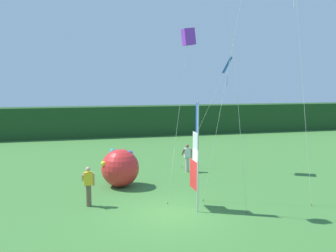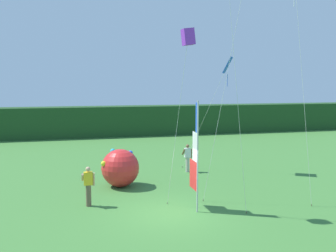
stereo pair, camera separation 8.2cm
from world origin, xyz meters
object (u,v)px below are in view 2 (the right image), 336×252
Objects in this scene: inflatable_balloon at (120,168)px; banner_flag at (195,158)px; person_mid_field at (88,185)px; kite_purple_box_1 at (188,38)px; kite_blue_diamond_4 at (226,69)px; person_near_banner at (188,157)px.

banner_flag is at bearing -59.19° from inflatable_balloon.
kite_purple_box_1 is (3.79, -1.73, 5.95)m from person_mid_field.
kite_blue_diamond_4 reaches higher than person_mid_field.
person_near_banner is at bearing 75.57° from banner_flag.
kite_purple_box_1 reaches higher than inflatable_balloon.
person_mid_field reaches higher than person_near_banner.
banner_flag reaches higher than person_mid_field.
kite_purple_box_1 is (-2.05, -6.63, 5.99)m from person_near_banner.
kite_purple_box_1 reaches higher than person_mid_field.
kite_blue_diamond_4 reaches higher than banner_flag.
person_near_banner is at bearing 170.76° from kite_blue_diamond_4.
person_mid_field is at bearing -121.66° from inflatable_balloon.
kite_blue_diamond_4 is at bearing -9.24° from person_near_banner.
inflatable_balloon is (-2.52, 4.22, -1.20)m from banner_flag.
inflatable_balloon is 0.26× the size of kite_purple_box_1.
banner_flag is at bearing -104.43° from person_near_banner.
inflatable_balloon is (1.67, 2.71, 0.05)m from person_mid_field.
kite_purple_box_1 reaches higher than kite_blue_diamond_4.
kite_purple_box_1 is at bearing -64.51° from inflatable_balloon.
kite_purple_box_1 is (2.12, -4.44, 5.91)m from inflatable_balloon.
banner_flag is 4.62m from person_mid_field.
kite_purple_box_1 is at bearing -24.58° from person_mid_field.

